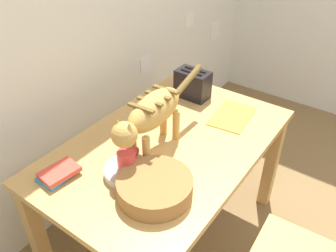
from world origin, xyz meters
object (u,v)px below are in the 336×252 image
at_px(coffee_mug, 127,160).
at_px(wicker_basket, 155,187).
at_px(saucer_bowl, 128,171).
at_px(dining_table, 168,156).
at_px(toaster, 193,84).
at_px(book_stack, 59,173).
at_px(magazine, 232,116).
at_px(cat, 152,114).

height_order(coffee_mug, wicker_basket, coffee_mug).
xyz_separation_m(saucer_bowl, coffee_mug, (0.00, 0.00, 0.06)).
distance_m(dining_table, saucer_bowl, 0.32).
bearing_deg(wicker_basket, coffee_mug, 80.64).
bearing_deg(dining_table, coffee_mug, 178.32).
bearing_deg(toaster, wicker_basket, -158.26).
distance_m(book_stack, toaster, 0.95).
bearing_deg(magazine, book_stack, 149.28).
height_order(cat, book_stack, cat).
bearing_deg(coffee_mug, book_stack, 129.09).
distance_m(coffee_mug, wicker_basket, 0.18).
bearing_deg(wicker_basket, saucer_bowl, 81.88).
height_order(dining_table, saucer_bowl, saucer_bowl).
relative_size(dining_table, wicker_basket, 4.16).
bearing_deg(wicker_basket, magazine, 0.81).
bearing_deg(saucer_bowl, magazine, -13.05).
xyz_separation_m(dining_table, saucer_bowl, (-0.30, 0.01, 0.11)).
distance_m(saucer_bowl, book_stack, 0.30).
distance_m(coffee_mug, book_stack, 0.31).
bearing_deg(book_stack, saucer_bowl, -51.47).
distance_m(magazine, toaster, 0.32).
height_order(coffee_mug, toaster, toaster).
bearing_deg(saucer_bowl, toaster, 10.40).
xyz_separation_m(cat, saucer_bowl, (-0.19, -0.01, -0.20)).
bearing_deg(dining_table, cat, 169.84).
distance_m(cat, coffee_mug, 0.23).
bearing_deg(book_stack, coffee_mug, -50.91).
distance_m(saucer_bowl, wicker_basket, 0.18).
xyz_separation_m(saucer_bowl, wicker_basket, (-0.02, -0.17, 0.02)).
height_order(cat, magazine, cat).
xyz_separation_m(coffee_mug, wicker_basket, (-0.03, -0.17, -0.04)).
bearing_deg(saucer_bowl, coffee_mug, 0.00).
bearing_deg(toaster, magazine, -100.59).
bearing_deg(cat, toaster, -79.92).
bearing_deg(book_stack, dining_table, -26.85).
relative_size(cat, wicker_basket, 2.21).
distance_m(saucer_bowl, magazine, 0.72).
relative_size(cat, saucer_bowl, 3.32).
relative_size(book_stack, wicker_basket, 0.55).
relative_size(magazine, wicker_basket, 0.93).
distance_m(wicker_basket, toaster, 0.84).
height_order(dining_table, wicker_basket, wicker_basket).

